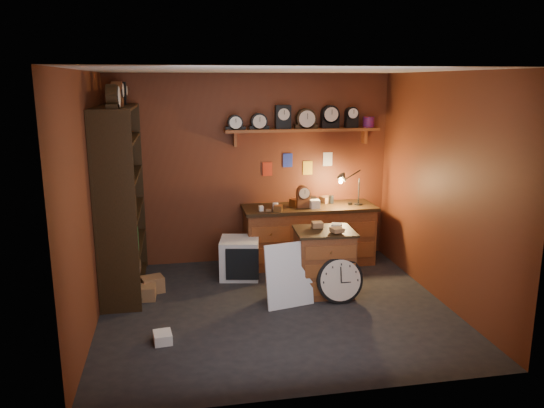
{
  "coord_description": "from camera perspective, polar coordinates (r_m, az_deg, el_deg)",
  "views": [
    {
      "loc": [
        -1.1,
        -5.65,
        2.59
      ],
      "look_at": [
        0.02,
        0.35,
        1.17
      ],
      "focal_mm": 35.0,
      "sensor_mm": 36.0,
      "label": 1
    }
  ],
  "objects": [
    {
      "name": "floor_box_b",
      "position": [
        5.65,
        -11.68,
        -13.88
      ],
      "size": [
        0.2,
        0.23,
        0.11
      ],
      "primitive_type": "cube",
      "rotation": [
        0.0,
        0.0,
        0.12
      ],
      "color": "white",
      "rests_on": "ground"
    },
    {
      "name": "floor",
      "position": [
        6.31,
        0.38,
        -11.13
      ],
      "size": [
        4.0,
        4.0,
        0.0
      ],
      "primitive_type": "plane",
      "color": "black",
      "rests_on": "ground"
    },
    {
      "name": "low_cabinet",
      "position": [
        6.62,
        5.61,
        -5.93
      ],
      "size": [
        0.74,
        0.64,
        0.9
      ],
      "rotation": [
        0.0,
        0.0,
        -0.05
      ],
      "color": "brown",
      "rests_on": "ground"
    },
    {
      "name": "big_round_clock",
      "position": [
        6.43,
        7.31,
        -8.11
      ],
      "size": [
        0.56,
        0.18,
        0.56
      ],
      "color": "black",
      "rests_on": "ground"
    },
    {
      "name": "floor_box_c",
      "position": [
        6.89,
        -12.73,
        -8.43
      ],
      "size": [
        0.32,
        0.29,
        0.2
      ],
      "primitive_type": "cube",
      "rotation": [
        0.0,
        0.0,
        0.3
      ],
      "color": "olive",
      "rests_on": "ground"
    },
    {
      "name": "shelving_unit",
      "position": [
        6.8,
        -16.22,
        1.23
      ],
      "size": [
        0.47,
        1.6,
        2.58
      ],
      "color": "black",
      "rests_on": "ground"
    },
    {
      "name": "workbench",
      "position": [
        7.67,
        3.99,
        -2.97
      ],
      "size": [
        1.9,
        0.66,
        1.36
      ],
      "color": "brown",
      "rests_on": "ground"
    },
    {
      "name": "floor_box_a",
      "position": [
        6.7,
        -13.58,
        -9.26
      ],
      "size": [
        0.28,
        0.24,
        0.17
      ],
      "primitive_type": "cube",
      "rotation": [
        0.0,
        0.0,
        -0.04
      ],
      "color": "olive",
      "rests_on": "ground"
    },
    {
      "name": "mini_fridge",
      "position": [
        7.18,
        -3.49,
        -5.82
      ],
      "size": [
        0.59,
        0.61,
        0.53
      ],
      "rotation": [
        0.0,
        0.0,
        -0.19
      ],
      "color": "silver",
      "rests_on": "ground"
    },
    {
      "name": "room_shell",
      "position": [
        5.94,
        0.63,
        4.67
      ],
      "size": [
        4.02,
        3.62,
        2.71
      ],
      "color": "#602B16",
      "rests_on": "ground"
    },
    {
      "name": "white_panel",
      "position": [
        6.4,
        1.84,
        -10.8
      ],
      "size": [
        0.6,
        0.28,
        0.77
      ],
      "primitive_type": "cube",
      "rotation": [
        -0.17,
        0.0,
        0.22
      ],
      "color": "silver",
      "rests_on": "ground"
    }
  ]
}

